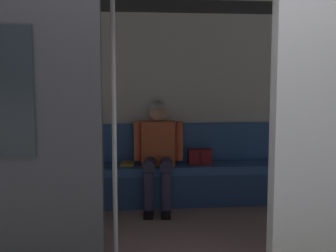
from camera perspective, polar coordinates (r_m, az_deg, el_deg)
name	(u,v)px	position (r m, az deg, el deg)	size (l,w,h in m)	color
train_car	(160,69)	(3.81, -1.06, 7.60)	(6.40, 2.62, 2.31)	silver
bench_seat	(160,175)	(4.89, -1.02, -6.50)	(2.95, 0.44, 0.46)	#38609E
person_seated	(158,147)	(4.78, -1.31, -2.82)	(0.55, 0.70, 1.19)	#CC5933
handbag	(199,157)	(4.96, 4.19, -4.07)	(0.26, 0.15, 0.17)	maroon
book	(127,164)	(4.92, -5.41, -5.00)	(0.15, 0.22, 0.03)	gold
grab_pole_door	(114,126)	(3.21, -7.16, 0.01)	(0.04, 0.04, 2.17)	silver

